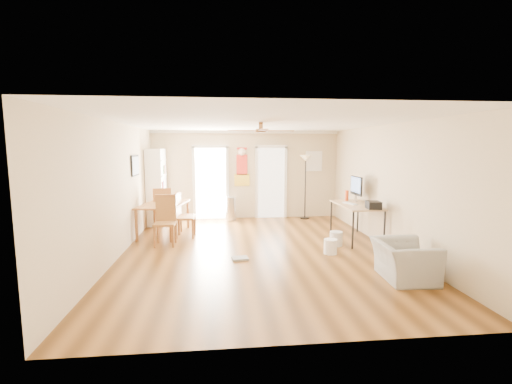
{
  "coord_description": "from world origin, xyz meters",
  "views": [
    {
      "loc": [
        -0.78,
        -7.04,
        2.13
      ],
      "look_at": [
        0.0,
        0.6,
        1.15
      ],
      "focal_mm": 24.92,
      "sensor_mm": 36.0,
      "label": 1
    }
  ],
  "objects": [
    {
      "name": "torchiere_lamp",
      "position": [
        1.74,
        3.21,
        0.95
      ],
      "size": [
        0.45,
        0.45,
        1.89
      ],
      "primitive_type": null,
      "rotation": [
        0.0,
        0.0,
        0.32
      ],
      "color": "black",
      "rests_on": "floor"
    },
    {
      "name": "computer_desk",
      "position": [
        2.32,
        0.7,
        0.41
      ],
      "size": [
        0.77,
        1.54,
        0.82
      ],
      "primitive_type": null,
      "color": "tan",
      "rests_on": "floor"
    },
    {
      "name": "dining_chair_far",
      "position": [
        -2.28,
        2.22,
        0.54
      ],
      "size": [
        0.53,
        0.53,
        1.08
      ],
      "primitive_type": null,
      "rotation": [
        0.0,
        0.0,
        3.35
      ],
      "color": "#9D6A32",
      "rests_on": "floor"
    },
    {
      "name": "dining_chair_right_b",
      "position": [
        -1.6,
        1.34,
        0.53
      ],
      "size": [
        0.46,
        0.46,
        1.05
      ],
      "primitive_type": null,
      "rotation": [
        0.0,
        0.0,
        1.5
      ],
      "color": "#A77435",
      "rests_on": "floor"
    },
    {
      "name": "floor",
      "position": [
        0.0,
        0.0,
        0.0
      ],
      "size": [
        7.0,
        7.0,
        0.0
      ],
      "primitive_type": "plane",
      "color": "brown",
      "rests_on": "ground"
    },
    {
      "name": "dining_chair_right_a",
      "position": [
        -1.6,
        1.67,
        0.5
      ],
      "size": [
        0.43,
        0.43,
        0.99
      ],
      "primitive_type": null,
      "rotation": [
        0.0,
        0.0,
        1.51
      ],
      "color": "#956130",
      "rests_on": "floor"
    },
    {
      "name": "framed_poster",
      "position": [
        -2.73,
        1.4,
        1.7
      ],
      "size": [
        0.04,
        0.66,
        0.48
      ],
      "primitive_type": "cube",
      "color": "black",
      "rests_on": "wall_left"
    },
    {
      "name": "bookshelf",
      "position": [
        -2.52,
        2.91,
        1.04
      ],
      "size": [
        0.53,
        0.98,
        2.08
      ],
      "primitive_type": null,
      "rotation": [
        0.0,
        0.0,
        0.13
      ],
      "color": "white",
      "rests_on": "floor"
    },
    {
      "name": "ceiling",
      "position": [
        0.0,
        0.0,
        2.6
      ],
      "size": [
        5.5,
        7.0,
        0.0
      ],
      "primitive_type": null,
      "color": "silver",
      "rests_on": "floor"
    },
    {
      "name": "imac",
      "position": [
        2.47,
        1.12,
        1.12
      ],
      "size": [
        0.25,
        0.65,
        0.6
      ],
      "primitive_type": null,
      "rotation": [
        0.0,
        0.0,
        0.26
      ],
      "color": "black",
      "rests_on": "computer_desk"
    },
    {
      "name": "trash_can",
      "position": [
        -0.48,
        3.16,
        0.34
      ],
      "size": [
        0.4,
        0.4,
        0.69
      ],
      "primitive_type": "cylinder",
      "rotation": [
        0.0,
        0.0,
        -0.34
      ],
      "color": "silver",
      "rests_on": "floor"
    },
    {
      "name": "orange_bottle",
      "position": [
        2.3,
        1.27,
        0.95
      ],
      "size": [
        0.09,
        0.09,
        0.25
      ],
      "primitive_type": "cylinder",
      "rotation": [
        0.0,
        0.0,
        -0.11
      ],
      "color": "#DD4313",
      "rests_on": "computer_desk"
    },
    {
      "name": "floor_cloth",
      "position": [
        -0.42,
        -0.51,
        0.02
      ],
      "size": [
        0.33,
        0.27,
        0.04
      ],
      "primitive_type": "cube",
      "rotation": [
        0.0,
        0.0,
        0.11
      ],
      "color": "gray",
      "rests_on": "floor"
    },
    {
      "name": "printer",
      "position": [
        2.45,
        0.09,
        0.9
      ],
      "size": [
        0.3,
        0.34,
        0.16
      ],
      "primitive_type": "cube",
      "rotation": [
        0.0,
        0.0,
        -0.11
      ],
      "color": "black",
      "rests_on": "computer_desk"
    },
    {
      "name": "wastebasket_b",
      "position": [
        1.4,
        -0.33,
        0.15
      ],
      "size": [
        0.27,
        0.27,
        0.3
      ],
      "primitive_type": "cylinder",
      "rotation": [
        0.0,
        0.0,
        0.02
      ],
      "color": "white",
      "rests_on": "floor"
    },
    {
      "name": "crown_molding",
      "position": [
        0.0,
        0.0,
        2.56
      ],
      "size": [
        5.5,
        7.0,
        0.08
      ],
      "primitive_type": null,
      "color": "white",
      "rests_on": "wall_back"
    },
    {
      "name": "ac_grille",
      "position": [
        2.05,
        3.47,
        1.7
      ],
      "size": [
        0.5,
        0.04,
        0.6
      ],
      "primitive_type": "cube",
      "color": "white",
      "rests_on": "wall_back"
    },
    {
      "name": "dining_table",
      "position": [
        -2.15,
        1.67,
        0.38
      ],
      "size": [
        1.18,
        1.67,
        0.76
      ],
      "primitive_type": null,
      "rotation": [
        0.0,
        0.0,
        -0.18
      ],
      "color": "#9E6633",
      "rests_on": "floor"
    },
    {
      "name": "wastebasket_a",
      "position": [
        1.71,
        0.23,
        0.16
      ],
      "size": [
        0.33,
        0.33,
        0.31
      ],
      "primitive_type": "cylinder",
      "rotation": [
        0.0,
        0.0,
        -0.28
      ],
      "color": "silver",
      "rests_on": "floor"
    },
    {
      "name": "bathroom_doorway",
      "position": [
        0.75,
        3.48,
        1.05
      ],
      "size": [
        0.8,
        0.1,
        2.1
      ],
      "primitive_type": null,
      "color": "white",
      "rests_on": "wall_back"
    },
    {
      "name": "wall_right",
      "position": [
        2.75,
        0.0,
        1.3
      ],
      "size": [
        0.04,
        7.0,
        2.6
      ],
      "primitive_type": null,
      "color": "beige",
      "rests_on": "floor"
    },
    {
      "name": "ceiling_fan",
      "position": [
        0.0,
        -0.3,
        2.43
      ],
      "size": [
        1.24,
        1.24,
        0.2
      ],
      "primitive_type": null,
      "color": "#593819",
      "rests_on": "ceiling"
    },
    {
      "name": "wall_decal",
      "position": [
        -0.13,
        3.48,
        1.55
      ],
      "size": [
        0.46,
        0.03,
        1.1
      ],
      "primitive_type": "cube",
      "color": "red",
      "rests_on": "wall_back"
    },
    {
      "name": "armchair",
      "position": [
        2.15,
        -1.79,
        0.31
      ],
      "size": [
        0.89,
        1.0,
        0.62
      ],
      "primitive_type": "imported",
      "rotation": [
        0.0,
        0.0,
        1.51
      ],
      "color": "#979792",
      "rests_on": "floor"
    },
    {
      "name": "keyboard",
      "position": [
        2.2,
        0.78,
        0.83
      ],
      "size": [
        0.25,
        0.44,
        0.02
      ],
      "primitive_type": "cube",
      "rotation": [
        0.0,
        0.0,
        0.28
      ],
      "color": "silver",
      "rests_on": "computer_desk"
    },
    {
      "name": "kitchen_doorway",
      "position": [
        -1.05,
        3.48,
        1.05
      ],
      "size": [
        0.9,
        0.1,
        2.1
      ],
      "primitive_type": null,
      "color": "white",
      "rests_on": "wall_back"
    },
    {
      "name": "dining_chair_near",
      "position": [
        -1.98,
        0.64,
        0.54
      ],
      "size": [
        0.45,
        0.45,
        1.08
      ],
      "primitive_type": null,
      "rotation": [
        0.0,
        0.0,
        -0.01
      ],
      "color": "olive",
      "rests_on": "floor"
    },
    {
      "name": "wall_left",
      "position": [
        -2.75,
        0.0,
        1.3
      ],
      "size": [
        0.04,
        7.0,
        2.6
      ],
      "primitive_type": null,
      "color": "beige",
      "rests_on": "floor"
    },
    {
      "name": "wall_back",
      "position": [
        0.0,
        3.5,
        1.3
      ],
      "size": [
        5.5,
        0.04,
        2.6
      ],
      "primitive_type": null,
      "color": "beige",
      "rests_on": "floor"
    },
    {
      "name": "wall_front",
      "position": [
        0.0,
        -3.5,
        1.3
      ],
      "size": [
        5.5,
        0.04,
        2.6
      ],
      "primitive_type": null,
      "color": "beige",
      "rests_on": "floor"
    }
  ]
}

